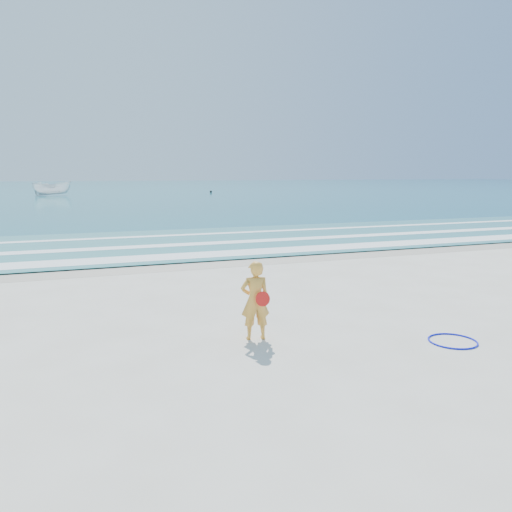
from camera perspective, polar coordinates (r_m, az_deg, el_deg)
name	(u,v)px	position (r m, az deg, el deg)	size (l,w,h in m)	color
ground	(309,350)	(8.86, 6.11, -10.60)	(400.00, 400.00, 0.00)	silver
wet_sand	(191,263)	(17.12, -7.50, -0.82)	(400.00, 2.40, 0.00)	#B2A893
ocean	(87,188)	(112.53, -18.79, 7.41)	(400.00, 190.00, 0.04)	#19727F
shallow	(164,243)	(21.96, -10.47, 1.47)	(400.00, 10.00, 0.01)	#59B7AD
foam_near	(182,256)	(18.36, -8.42, 0.01)	(400.00, 1.40, 0.01)	white
foam_mid	(167,245)	(21.17, -10.09, 1.21)	(400.00, 0.90, 0.01)	white
foam_far	(155,236)	(24.40, -11.51, 2.24)	(400.00, 0.60, 0.01)	white
hoop	(453,341)	(9.86, 21.56, -9.03)	(0.87, 0.87, 0.03)	#0C15D9
boat	(52,188)	(73.77, -22.27, 7.17)	(1.90, 5.04, 1.95)	white
buoy	(211,192)	(78.25, -5.18, 7.34)	(0.36, 0.36, 0.36)	black
woman	(255,300)	(9.15, -0.10, -5.09)	(0.58, 0.43, 1.46)	gold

